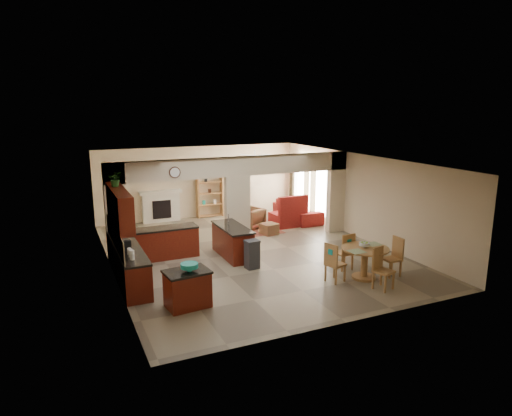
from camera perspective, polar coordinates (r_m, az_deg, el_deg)
name	(u,v)px	position (r m, az deg, el deg)	size (l,w,h in m)	color
floor	(250,252)	(13.87, -0.77, -5.57)	(10.00, 10.00, 0.00)	#7A6E55
ceiling	(250,160)	(13.26, -0.81, 5.99)	(10.00, 10.00, 0.00)	white
wall_back	(199,182)	(18.11, -7.08, 3.25)	(8.00, 8.00, 0.00)	beige
wall_front	(349,258)	(9.29, 11.60, -6.12)	(8.00, 8.00, 0.00)	beige
wall_left	(109,221)	(12.51, -17.87, -1.57)	(10.00, 10.00, 0.00)	beige
wall_right	(361,197)	(15.49, 12.93, 1.41)	(10.00, 10.00, 0.00)	beige
partition_left_pier	(116,212)	(13.51, -17.10, -0.48)	(0.60, 0.25, 2.80)	beige
partition_center_pier	(237,210)	(14.46, -2.36, -0.28)	(0.80, 0.25, 2.20)	beige
partition_right_pier	(336,192)	(16.11, 9.95, 1.97)	(0.60, 0.25, 2.80)	beige
partition_header	(237,166)	(14.21, -2.41, 5.22)	(8.00, 0.25, 0.60)	beige
kitchen_counter	(142,254)	(12.62, -14.10, -5.63)	(2.52, 3.29, 1.48)	#470B08
upper_cabinets	(119,207)	(11.64, -16.71, 0.10)	(0.35, 2.40, 0.90)	#470B08
peninsula	(233,241)	(13.42, -2.95, -4.18)	(0.70, 1.85, 0.91)	#470B08
wall_clock	(175,172)	(13.47, -10.11, 4.40)	(0.34, 0.34, 0.03)	#462517
rug	(257,231)	(16.17, 0.18, -2.87)	(1.60, 1.30, 0.01)	brown
fireplace	(161,206)	(17.71, -11.80, 0.27)	(1.60, 0.35, 1.20)	beige
shelving_unit	(210,194)	(18.14, -5.81, 1.69)	(1.00, 0.32, 1.80)	#9D6336
window_a	(322,191)	(17.36, 8.28, 2.13)	(0.02, 0.90, 1.90)	white
window_b	(300,184)	(18.79, 5.51, 3.02)	(0.02, 0.90, 1.90)	white
glazed_door	(311,191)	(18.10, 6.83, 2.13)	(0.02, 0.70, 2.10)	white
drape_a_left	(330,194)	(16.85, 9.25, 1.77)	(0.10, 0.28, 2.30)	#3F1E19
drape_a_right	(313,188)	(17.84, 7.14, 2.45)	(0.10, 0.28, 2.30)	#3F1E19
drape_b_left	(307,186)	(18.26, 6.33, 2.71)	(0.10, 0.28, 2.30)	#3F1E19
drape_b_right	(292,182)	(19.29, 4.53, 3.29)	(0.10, 0.28, 2.30)	#3F1E19
ceiling_fan	(255,156)	(16.61, -0.15, 6.53)	(1.00, 1.00, 0.10)	white
kitchen_island	(187,289)	(10.28, -8.57, -9.93)	(1.03, 0.79, 0.83)	#470B08
teal_bowl	(189,267)	(10.07, -8.34, -7.35)	(0.38, 0.38, 0.18)	teal
trash_can	(252,255)	(12.45, -0.50, -5.95)	(0.35, 0.29, 0.73)	#2B2B2E
dining_table	(365,258)	(12.03, 13.42, -6.15)	(1.21, 1.21, 0.82)	#9D6336
fruit_bowl	(364,245)	(11.94, 13.39, -4.48)	(0.27, 0.27, 0.14)	#66A222
sofa	(297,211)	(17.76, 5.20, -0.32)	(0.96, 2.46, 0.72)	maroon
chaise	(288,219)	(16.93, 4.01, -1.38)	(1.17, 0.96, 0.47)	maroon
armchair	(251,218)	(16.51, -0.59, -1.26)	(0.77, 0.80, 0.73)	maroon
ottoman	(269,229)	(15.75, 1.65, -2.62)	(0.51, 0.51, 0.37)	maroon
plant	(115,179)	(11.91, -17.16, 3.48)	(0.34, 0.30, 0.38)	#1E5015
chair_north	(346,250)	(12.53, 11.16, -5.19)	(0.44, 0.44, 1.02)	#9D6336
chair_east	(394,255)	(12.45, 16.90, -5.63)	(0.44, 0.43, 1.02)	#9D6336
chair_south	(381,266)	(11.50, 15.35, -7.06)	(0.53, 0.53, 1.02)	#9D6336
chair_west	(333,261)	(11.61, 9.64, -6.57)	(0.52, 0.52, 1.02)	#9D6336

